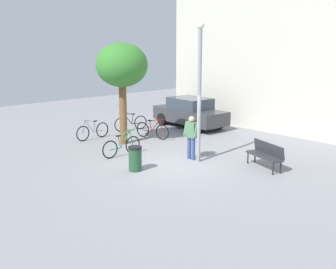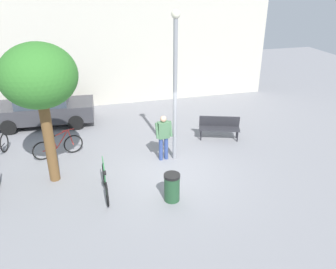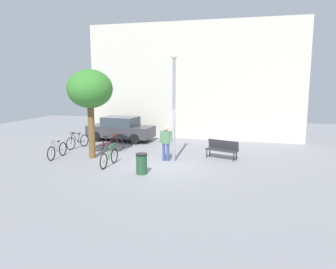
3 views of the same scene
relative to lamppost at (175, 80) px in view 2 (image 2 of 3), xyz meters
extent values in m
plane|color=gray|center=(-0.43, -1.09, -2.90)|extent=(36.00, 36.00, 0.00)
cube|color=beige|center=(-0.43, 7.24, 0.90)|extent=(14.25, 2.00, 7.59)
cylinder|color=gray|center=(0.00, 0.00, -0.49)|extent=(0.14, 0.14, 4.82)
sphere|color=#F2EACC|center=(0.00, 0.00, 2.05)|extent=(0.28, 0.28, 0.28)
cylinder|color=#334784|center=(-0.30, 0.04, -2.47)|extent=(0.14, 0.14, 0.85)
cylinder|color=#334784|center=(-0.50, 0.02, -2.47)|extent=(0.14, 0.14, 0.85)
cube|color=#47704C|center=(-0.40, 0.03, -1.75)|extent=(0.42, 0.26, 0.60)
sphere|color=tan|center=(-0.40, 0.03, -1.34)|extent=(0.22, 0.22, 0.22)
cylinder|color=#47704C|center=(-0.15, 0.00, -1.72)|extent=(0.11, 0.24, 0.55)
cylinder|color=#47704C|center=(-0.64, -0.04, -1.72)|extent=(0.11, 0.24, 0.55)
cube|color=#2D2D33|center=(2.15, 1.06, -2.45)|extent=(1.66, 0.94, 0.06)
cube|color=#2D2D33|center=(2.22, 1.24, -2.20)|extent=(1.55, 0.64, 0.44)
cylinder|color=black|center=(2.78, 0.68, -2.69)|extent=(0.05, 0.05, 0.42)
cylinder|color=black|center=(1.42, 1.15, -2.69)|extent=(0.05, 0.05, 0.42)
cylinder|color=black|center=(2.89, 0.98, -2.69)|extent=(0.05, 0.05, 0.42)
cylinder|color=black|center=(1.53, 1.45, -2.69)|extent=(0.05, 0.05, 0.42)
cylinder|color=brown|center=(-4.12, -0.36, -1.56)|extent=(0.32, 0.32, 2.66)
ellipsoid|color=#33782A|center=(-4.12, -0.36, 0.54)|extent=(2.20, 2.20, 1.87)
torus|color=black|center=(-2.60, -1.06, -2.54)|extent=(0.06, 0.71, 0.71)
torus|color=black|center=(-2.61, -2.16, -2.54)|extent=(0.06, 0.71, 0.71)
cylinder|color=#338447|center=(-2.60, -1.42, -2.26)|extent=(0.04, 0.50, 0.64)
cylinder|color=#338447|center=(-2.60, -1.47, -2.02)|extent=(0.04, 0.58, 0.18)
cylinder|color=#338447|center=(-2.60, -1.71, -2.33)|extent=(0.04, 0.14, 0.48)
cylinder|color=#338447|center=(-2.60, -1.91, -2.57)|extent=(0.04, 0.50, 0.04)
cylinder|color=#338447|center=(-2.60, -1.12, -2.26)|extent=(0.04, 0.17, 0.63)
cube|color=black|center=(-2.60, -1.76, -2.07)|extent=(0.08, 0.20, 0.04)
cylinder|color=#338447|center=(-2.60, -1.19, -1.95)|extent=(0.03, 0.44, 0.03)
torus|color=black|center=(-3.49, 1.37, -2.54)|extent=(0.70, 0.23, 0.71)
torus|color=black|center=(-4.56, 1.09, -2.54)|extent=(0.70, 0.23, 0.71)
cylinder|color=red|center=(-3.85, 1.28, -2.26)|extent=(0.49, 0.16, 0.64)
cylinder|color=red|center=(-3.89, 1.27, -2.02)|extent=(0.57, 0.18, 0.18)
cylinder|color=red|center=(-4.12, 1.21, -2.33)|extent=(0.14, 0.07, 0.48)
cylinder|color=red|center=(-4.31, 1.16, -2.57)|extent=(0.49, 0.16, 0.04)
cylinder|color=red|center=(-3.56, 1.36, -2.26)|extent=(0.17, 0.08, 0.63)
cube|color=black|center=(-4.17, 1.20, -2.07)|extent=(0.21, 0.13, 0.04)
cylinder|color=red|center=(-3.62, 1.34, -1.95)|extent=(0.43, 0.14, 0.03)
torus|color=black|center=(-5.97, 2.12, -2.54)|extent=(0.20, 0.70, 0.71)
cylinder|color=black|center=(-6.03, 1.88, -2.57)|extent=(0.14, 0.50, 0.04)
cube|color=#38383D|center=(-4.65, 4.41, -2.28)|extent=(4.31, 1.99, 0.70)
cube|color=#333D47|center=(-4.65, 4.41, -1.65)|extent=(2.21, 1.71, 0.60)
cylinder|color=black|center=(-3.24, 5.12, -2.58)|extent=(0.65, 0.26, 0.64)
cylinder|color=black|center=(-3.36, 3.52, -2.58)|extent=(0.65, 0.26, 0.64)
cylinder|color=black|center=(-5.94, 5.31, -2.58)|extent=(0.65, 0.26, 0.64)
cylinder|color=black|center=(-6.05, 3.71, -2.58)|extent=(0.65, 0.26, 0.64)
cylinder|color=#234C2D|center=(-0.76, -2.40, -2.50)|extent=(0.45, 0.45, 0.78)
cylinder|color=black|center=(-0.76, -2.40, -2.07)|extent=(0.48, 0.48, 0.08)
camera|label=1|loc=(9.71, -10.71, 1.44)|focal=42.81mm
camera|label=2|loc=(-3.00, -10.42, 3.14)|focal=36.62mm
camera|label=3|loc=(3.72, -14.68, 0.91)|focal=34.69mm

